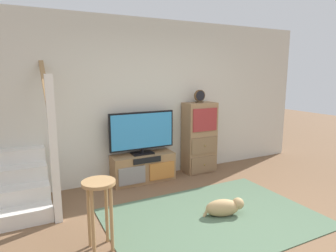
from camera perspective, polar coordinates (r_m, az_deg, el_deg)
ground_plane at (r=3.50m, az=14.95°, el=-21.19°), size 20.00×20.00×0.00m
back_wall at (r=5.09m, az=-3.06°, el=5.16°), size 6.40×0.12×2.70m
area_rug at (r=3.90m, az=8.81°, el=-17.35°), size 2.60×1.80×0.01m
media_console at (r=4.97m, az=-4.87°, el=-8.15°), size 1.06×0.38×0.47m
television at (r=4.83m, az=-5.09°, el=-1.13°), size 1.12×0.22×0.71m
side_cabinet at (r=5.37m, az=6.16°, el=-2.28°), size 0.58×0.38×1.29m
desk_clock at (r=5.23m, az=6.22°, el=5.81°), size 0.21×0.08×0.23m
staircase at (r=4.62m, az=-28.12°, el=-9.07°), size 1.00×1.36×2.20m
bar_stool_near at (r=3.12m, az=-13.32°, el=-13.77°), size 0.34×0.34×0.74m
dog at (r=3.93m, az=11.03°, el=-15.35°), size 0.53×0.33×0.23m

